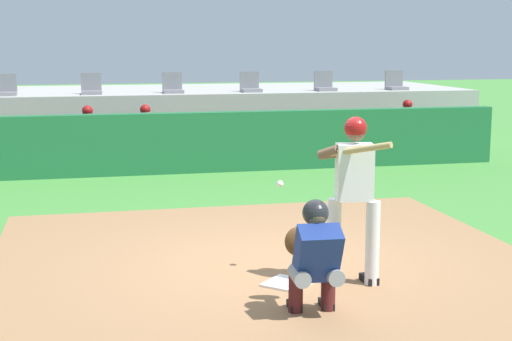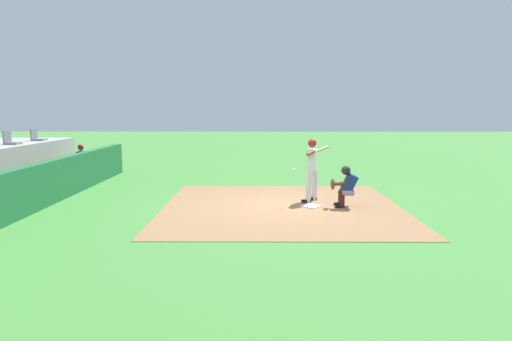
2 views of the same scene
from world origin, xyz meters
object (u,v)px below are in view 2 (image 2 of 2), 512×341
home_plate (311,206)px  stadium_seat_6 (37,137)px  catcher_crouched (345,185)px  batter_at_plate (312,166)px  dugout_player_3 (85,160)px  stadium_seat_5 (11,141)px

home_plate → stadium_seat_6: 11.70m
home_plate → catcher_crouched: bearing=-89.6°
home_plate → stadium_seat_6: (5.57, 10.18, 1.51)m
stadium_seat_6 → home_plate: bearing=-118.7°
stadium_seat_6 → batter_at_plate: bearing=-115.4°
dugout_player_3 → stadium_seat_5: size_ratio=2.71×
catcher_crouched → dugout_player_3: dugout_player_3 is taller
stadium_seat_6 → catcher_crouched: bearing=-116.6°
home_plate → dugout_player_3: 9.60m
catcher_crouched → dugout_player_3: 10.37m
home_plate → stadium_seat_5: bearing=70.0°
catcher_crouched → stadium_seat_5: bearing=71.5°
catcher_crouched → stadium_seat_5: 11.73m
batter_at_plate → stadium_seat_6: (4.88, 10.26, 0.50)m
batter_at_plate → stadium_seat_5: (3.02, 10.26, 0.50)m
catcher_crouched → stadium_seat_6: 12.44m
batter_at_plate → dugout_player_3: batter_at_plate is taller
batter_at_plate → stadium_seat_5: 10.71m
batter_at_plate → catcher_crouched: 1.16m
catcher_crouched → dugout_player_3: size_ratio=1.37×
home_plate → dugout_player_3: bearing=58.2°
catcher_crouched → stadium_seat_5: (3.71, 11.09, 0.93)m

